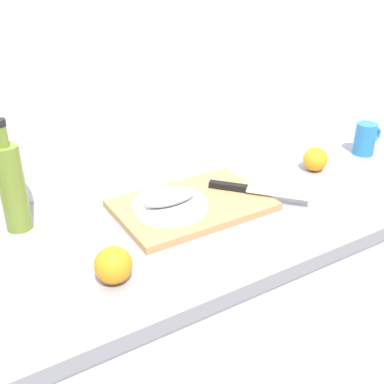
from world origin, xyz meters
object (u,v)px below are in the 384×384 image
object	(u,v)px
cutting_board	(192,205)
fish_fillet	(170,197)
orange_0	(315,159)
chef_knife	(246,189)
white_plate	(170,206)
olive_oil_bottle	(12,186)
coffee_mug_0	(365,139)

from	to	relation	value
cutting_board	fish_fillet	size ratio (longest dim) A/B	2.70
cutting_board	orange_0	distance (m)	0.46
chef_knife	white_plate	bearing A→B (deg)	-139.12
olive_oil_bottle	coffee_mug_0	world-z (taller)	olive_oil_bottle
cutting_board	chef_knife	size ratio (longest dim) A/B	1.75
fish_fillet	chef_knife	size ratio (longest dim) A/B	0.65
coffee_mug_0	chef_knife	bearing A→B (deg)	-174.79
fish_fillet	coffee_mug_0	distance (m)	0.77
cutting_board	fish_fillet	xyz separation A→B (m)	(-0.07, 0.00, 0.04)
coffee_mug_0	orange_0	size ratio (longest dim) A/B	1.43
coffee_mug_0	white_plate	bearing A→B (deg)	-178.56
coffee_mug_0	orange_0	distance (m)	0.24
cutting_board	olive_oil_bottle	size ratio (longest dim) A/B	1.42
coffee_mug_0	olive_oil_bottle	bearing A→B (deg)	173.86
cutting_board	olive_oil_bottle	distance (m)	0.46
orange_0	chef_knife	bearing A→B (deg)	-173.10
cutting_board	white_plate	xyz separation A→B (m)	(-0.07, 0.00, 0.02)
fish_fillet	coffee_mug_0	world-z (taller)	coffee_mug_0
coffee_mug_0	orange_0	world-z (taller)	coffee_mug_0
white_plate	fish_fillet	size ratio (longest dim) A/B	1.33
white_plate	cutting_board	bearing A→B (deg)	-0.61
cutting_board	olive_oil_bottle	world-z (taller)	olive_oil_bottle
white_plate	fish_fillet	distance (m)	0.03
chef_knife	olive_oil_bottle	world-z (taller)	olive_oil_bottle
coffee_mug_0	cutting_board	bearing A→B (deg)	-178.36
chef_knife	orange_0	distance (m)	0.30
cutting_board	coffee_mug_0	world-z (taller)	coffee_mug_0
white_plate	coffee_mug_0	distance (m)	0.77
orange_0	coffee_mug_0	bearing A→B (deg)	3.10
white_plate	fish_fillet	xyz separation A→B (m)	(0.00, 0.00, 0.03)
cutting_board	white_plate	distance (m)	0.07
cutting_board	chef_knife	xyz separation A→B (m)	(0.16, -0.03, 0.02)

